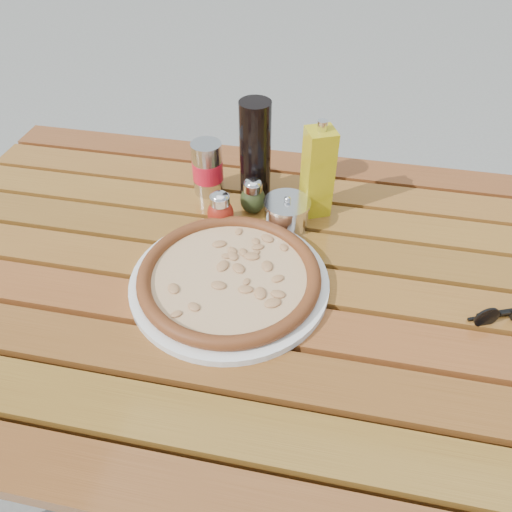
% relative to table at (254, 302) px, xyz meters
% --- Properties ---
extents(ground, '(60.00, 60.00, 0.00)m').
position_rel_table_xyz_m(ground, '(0.00, 0.00, -0.67)').
color(ground, slate).
rests_on(ground, ground).
extents(table, '(1.40, 0.90, 0.75)m').
position_rel_table_xyz_m(table, '(0.00, 0.00, 0.00)').
color(table, '#3D260D').
rests_on(table, ground).
extents(plate, '(0.38, 0.38, 0.01)m').
position_rel_table_xyz_m(plate, '(-0.04, -0.03, 0.08)').
color(plate, white).
rests_on(plate, table).
extents(pizza, '(0.33, 0.33, 0.03)m').
position_rel_table_xyz_m(pizza, '(-0.04, -0.03, 0.10)').
color(pizza, beige).
rests_on(pizza, plate).
extents(pepper_shaker, '(0.07, 0.07, 0.08)m').
position_rel_table_xyz_m(pepper_shaker, '(-0.10, 0.13, 0.11)').
color(pepper_shaker, '#A02112').
rests_on(pepper_shaker, table).
extents(oregano_shaker, '(0.07, 0.07, 0.08)m').
position_rel_table_xyz_m(oregano_shaker, '(-0.04, 0.19, 0.11)').
color(oregano_shaker, '#303A17').
rests_on(oregano_shaker, table).
extents(dark_bottle, '(0.07, 0.07, 0.22)m').
position_rel_table_xyz_m(dark_bottle, '(-0.05, 0.25, 0.19)').
color(dark_bottle, black).
rests_on(dark_bottle, table).
extents(soda_can, '(0.09, 0.09, 0.12)m').
position_rel_table_xyz_m(soda_can, '(-0.15, 0.25, 0.13)').
color(soda_can, '#BCBBC0').
rests_on(soda_can, table).
extents(olive_oil_cruet, '(0.07, 0.07, 0.21)m').
position_rel_table_xyz_m(olive_oil_cruet, '(0.09, 0.22, 0.17)').
color(olive_oil_cruet, '#B2A013').
rests_on(olive_oil_cruet, table).
extents(parmesan_tin, '(0.10, 0.10, 0.07)m').
position_rel_table_xyz_m(parmesan_tin, '(0.04, 0.16, 0.11)').
color(parmesan_tin, silver).
rests_on(parmesan_tin, table).
extents(sunglasses, '(0.11, 0.06, 0.04)m').
position_rel_table_xyz_m(sunglasses, '(0.43, -0.02, 0.09)').
color(sunglasses, black).
rests_on(sunglasses, table).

